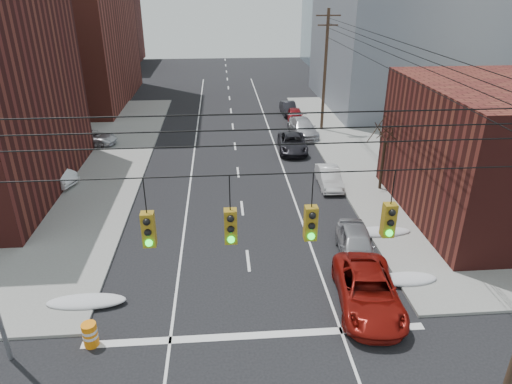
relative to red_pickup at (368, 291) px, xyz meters
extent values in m
cube|color=#4B1916|center=(-31.03, 66.00, 5.22)|extent=(22.00, 18.00, 12.00)
cylinder|color=#473323|center=(3.47, 26.00, 4.72)|extent=(0.28, 0.28, 11.00)
cube|color=#473323|center=(3.47, 26.00, 9.62)|extent=(2.20, 0.12, 0.12)
cube|color=#473323|center=(3.47, 26.00, 8.82)|extent=(1.80, 0.12, 0.12)
cylinder|color=black|center=(-5.03, -5.00, 7.82)|extent=(17.00, 0.04, 0.04)
cylinder|color=black|center=(-8.23, -5.00, 7.32)|extent=(0.03, 0.03, 1.00)
cube|color=olive|center=(-8.23, -5.00, 6.32)|extent=(0.35, 0.30, 1.00)
sphere|color=black|center=(-8.23, -5.17, 6.64)|extent=(0.20, 0.20, 0.20)
sphere|color=black|center=(-8.23, -5.17, 6.32)|extent=(0.20, 0.20, 0.20)
sphere|color=#0CE526|center=(-8.23, -5.17, 6.00)|extent=(0.20, 0.20, 0.20)
cylinder|color=black|center=(-6.03, -5.00, 7.32)|extent=(0.03, 0.03, 1.00)
cube|color=olive|center=(-6.03, -5.00, 6.32)|extent=(0.35, 0.30, 1.00)
sphere|color=black|center=(-6.03, -5.17, 6.64)|extent=(0.20, 0.20, 0.20)
sphere|color=black|center=(-6.03, -5.17, 6.32)|extent=(0.20, 0.20, 0.20)
sphere|color=#0CE526|center=(-6.03, -5.17, 6.00)|extent=(0.20, 0.20, 0.20)
cylinder|color=black|center=(-3.83, -5.00, 7.32)|extent=(0.03, 0.03, 1.00)
cube|color=olive|center=(-3.83, -5.00, 6.32)|extent=(0.35, 0.30, 1.00)
sphere|color=black|center=(-3.83, -5.17, 6.64)|extent=(0.20, 0.20, 0.20)
sphere|color=black|center=(-3.83, -5.17, 6.32)|extent=(0.20, 0.20, 0.20)
sphere|color=#0CE526|center=(-3.83, -5.17, 6.00)|extent=(0.20, 0.20, 0.20)
cylinder|color=black|center=(-1.63, -5.00, 7.32)|extent=(0.03, 0.03, 1.00)
cube|color=olive|center=(-1.63, -5.00, 6.32)|extent=(0.35, 0.30, 1.00)
sphere|color=black|center=(-1.63, -5.17, 6.64)|extent=(0.20, 0.20, 0.20)
sphere|color=black|center=(-1.63, -5.17, 6.32)|extent=(0.20, 0.20, 0.20)
sphere|color=#0CE526|center=(-1.63, -5.17, 6.00)|extent=(0.20, 0.20, 0.20)
cylinder|color=black|center=(4.57, 12.00, 0.97)|extent=(0.20, 0.20, 3.50)
cylinder|color=black|center=(4.96, 12.12, 3.29)|extent=(0.27, 0.82, 1.19)
cylinder|color=black|center=(4.80, 12.57, 3.38)|extent=(1.17, 0.54, 1.38)
cylinder|color=black|center=(4.15, 12.74, 3.41)|extent=(1.44, 1.00, 1.48)
cylinder|color=black|center=(4.18, 12.06, 3.29)|extent=(0.17, 0.84, 1.19)
cylinder|color=black|center=(4.12, 11.58, 3.38)|extent=(0.82, 0.99, 1.40)
cylinder|color=black|center=(4.64, 11.15, 3.41)|extent=(1.74, 0.21, 1.43)
cylinder|color=black|center=(4.91, 11.77, 3.29)|extent=(0.48, 0.73, 1.20)
ellipsoid|color=silver|center=(-12.43, 1.00, -0.57)|extent=(3.50, 1.08, 0.42)
ellipsoid|color=silver|center=(2.37, 1.50, -0.57)|extent=(3.00, 1.08, 0.42)
ellipsoid|color=silver|center=(2.37, 6.00, -0.57)|extent=(4.00, 1.08, 0.42)
imported|color=maroon|center=(0.00, 0.00, 0.00)|extent=(3.20, 5.87, 1.56)
imported|color=#A3A2A7|center=(0.58, 3.90, -0.01)|extent=(2.37, 4.71, 1.54)
imported|color=silver|center=(1.23, 12.98, -0.12)|extent=(1.52, 4.03, 1.31)
imported|color=black|center=(-0.23, 20.39, -0.09)|extent=(2.63, 5.13, 1.38)
imported|color=#B7B7BC|center=(1.37, 24.51, -0.02)|extent=(2.49, 5.40, 1.53)
imported|color=maroon|center=(1.37, 29.17, -0.11)|extent=(1.95, 4.04, 1.33)
imported|color=black|center=(1.12, 32.00, -0.12)|extent=(1.53, 4.07, 1.33)
imported|color=silver|center=(-18.72, 14.44, 0.16)|extent=(5.08, 3.18, 1.58)
imported|color=silver|center=(-17.51, 22.98, -0.01)|extent=(4.75, 2.70, 1.25)
cylinder|color=orange|center=(-11.60, -1.50, -0.26)|extent=(0.76, 0.76, 1.04)
cylinder|color=white|center=(-11.60, -1.50, -0.05)|extent=(0.78, 0.78, 0.12)
cylinder|color=white|center=(-11.60, -1.50, -0.31)|extent=(0.78, 0.78, 0.12)
camera|label=1|loc=(-6.20, -15.85, 12.38)|focal=32.00mm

